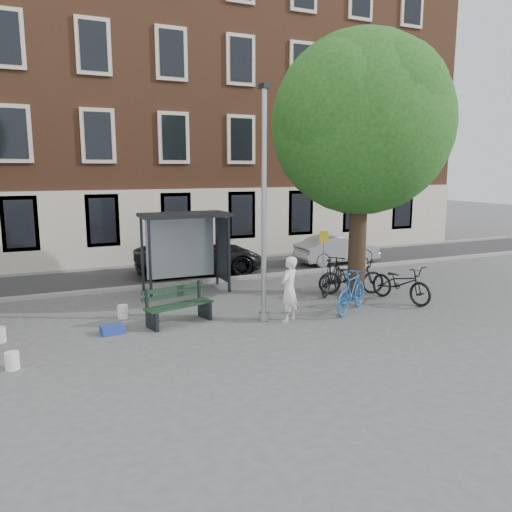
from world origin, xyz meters
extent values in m
plane|color=#4C4C4F|center=(0.00, 0.00, 0.00)|extent=(90.00, 90.00, 0.00)
cube|color=#28282B|center=(0.00, 7.00, 0.01)|extent=(40.00, 4.00, 0.01)
cube|color=gray|center=(0.00, 5.00, 0.06)|extent=(40.00, 0.25, 0.12)
cube|color=gray|center=(0.00, 9.00, 0.06)|extent=(40.00, 0.25, 0.12)
cube|color=brown|center=(0.00, 13.00, 7.00)|extent=(30.00, 8.00, 14.00)
cylinder|color=#9EA0A3|center=(0.00, 0.00, 3.00)|extent=(0.14, 0.14, 6.00)
cylinder|color=#9EA0A3|center=(0.00, 0.00, 0.12)|extent=(0.28, 0.28, 0.24)
cube|color=#1E2328|center=(0.00, 0.00, 6.05)|extent=(0.18, 0.35, 0.12)
cylinder|color=black|center=(4.00, 1.50, 1.70)|extent=(0.56, 0.56, 3.40)
sphere|color=#1B4A16|center=(4.00, 1.50, 5.40)|extent=(5.60, 5.60, 5.60)
sphere|color=#1B4A16|center=(4.90, 1.90, 5.90)|extent=(3.92, 3.92, 3.92)
sphere|color=#1B4A16|center=(3.20, 1.20, 5.70)|extent=(4.20, 4.20, 4.20)
sphere|color=#1B4A16|center=(4.20, 0.60, 6.00)|extent=(3.64, 3.64, 3.64)
cube|color=#1E2328|center=(-2.30, 3.40, 1.25)|extent=(0.08, 0.08, 2.50)
cube|color=#1E2328|center=(0.30, 3.40, 1.25)|extent=(0.08, 0.08, 2.50)
cube|color=#1E2328|center=(-2.30, 4.60, 1.25)|extent=(0.08, 0.08, 2.50)
cube|color=#1E2328|center=(0.30, 4.60, 1.25)|extent=(0.08, 0.08, 2.50)
cube|color=#1E2328|center=(-1.00, 4.00, 2.56)|extent=(2.85, 1.45, 0.12)
cube|color=#8C999E|center=(-1.00, 4.60, 1.38)|extent=(2.34, 0.04, 2.00)
cube|color=#1E2328|center=(0.30, 4.00, 1.38)|extent=(0.12, 1.14, 2.12)
cube|color=#D84C19|center=(0.37, 4.00, 1.38)|extent=(0.02, 0.90, 1.62)
imported|color=silver|center=(0.61, -0.29, 0.88)|extent=(0.77, 0.70, 1.76)
cube|color=#1E2328|center=(-2.90, 0.47, 0.24)|extent=(0.24, 0.58, 0.48)
cube|color=#1E2328|center=(-1.37, 0.89, 0.24)|extent=(0.24, 0.58, 0.48)
cube|color=black|center=(-2.08, 0.50, 0.50)|extent=(1.82, 0.61, 0.04)
cube|color=black|center=(-2.13, 0.68, 0.50)|extent=(1.82, 0.61, 0.04)
cube|color=black|center=(-2.18, 0.86, 0.50)|extent=(1.82, 0.61, 0.04)
cube|color=black|center=(-2.21, 0.96, 0.71)|extent=(1.80, 0.54, 0.11)
cube|color=black|center=(-2.21, 0.96, 0.90)|extent=(1.80, 0.54, 0.11)
imported|color=black|center=(3.84, 1.54, 0.57)|extent=(2.29, 1.40, 1.14)
imported|color=#1C579D|center=(2.65, -0.22, 0.59)|extent=(1.95, 1.56, 1.19)
imported|color=black|center=(4.70, 0.14, 0.57)|extent=(1.20, 2.30, 1.15)
imported|color=black|center=(3.27, 1.78, 0.61)|extent=(1.92, 1.71, 1.21)
imported|color=black|center=(0.32, 6.72, 0.70)|extent=(5.30, 2.99, 1.40)
imported|color=#929499|center=(6.39, 6.33, 0.61)|extent=(3.75, 1.39, 1.22)
cube|color=navy|center=(-3.87, 0.56, 0.10)|extent=(0.60, 0.47, 0.20)
cylinder|color=silver|center=(-6.38, 0.96, 0.18)|extent=(0.30, 0.30, 0.36)
cylinder|color=white|center=(-6.05, -0.93, 0.18)|extent=(0.35, 0.35, 0.36)
cylinder|color=white|center=(-3.42, 1.79, 0.18)|extent=(0.34, 0.34, 0.36)
cylinder|color=#9EA0A3|center=(3.94, 3.44, 0.90)|extent=(0.04, 0.04, 1.79)
cube|color=yellow|center=(3.94, 3.44, 1.64)|extent=(0.32, 0.10, 0.42)
camera|label=1|loc=(-5.38, -11.72, 4.01)|focal=35.00mm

